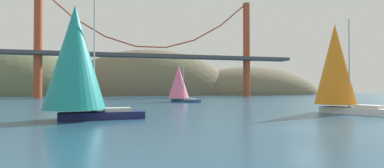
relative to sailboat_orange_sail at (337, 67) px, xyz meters
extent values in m
plane|color=navy|center=(-12.92, -12.34, -5.64)|extent=(360.00, 360.00, 0.00)
ellipsoid|color=#5B6647|center=(-67.92, 122.66, -5.64)|extent=(64.25, 44.00, 41.83)
ellipsoid|color=#6B664C|center=(47.08, 122.66, -5.64)|extent=(79.45, 44.00, 30.76)
ellipsoid|color=#6B664C|center=(-7.92, 122.66, -5.64)|extent=(85.48, 44.00, 46.03)
cylinder|color=#A34228|center=(-51.83, 82.66, 13.44)|extent=(2.80, 2.80, 38.16)
cylinder|color=#A34228|center=(25.99, 82.66, 13.44)|extent=(2.80, 2.80, 38.16)
cube|color=#47474C|center=(-12.92, 82.66, 9.85)|extent=(113.82, 6.00, 1.20)
cylinder|color=#A34228|center=(-46.27, 82.66, 27.70)|extent=(11.44, 0.50, 10.01)
cylinder|color=#A34228|center=(-35.16, 82.66, 19.68)|extent=(11.37, 0.50, 6.86)
cylinder|color=#A34228|center=(-24.04, 82.66, 14.86)|extent=(11.26, 0.50, 3.69)
cylinder|color=#A34228|center=(-12.92, 82.66, 13.25)|extent=(11.12, 0.50, 0.50)
cylinder|color=#A34228|center=(-1.80, 82.66, 14.86)|extent=(11.26, 0.50, 3.69)
cylinder|color=#A34228|center=(9.31, 82.66, 19.68)|extent=(11.37, 0.50, 6.86)
cylinder|color=#A34228|center=(20.43, 82.66, 27.70)|extent=(11.44, 0.50, 10.01)
cube|color=white|center=(0.79, -2.25, -5.25)|extent=(5.01, 8.39, 0.76)
cube|color=beige|center=(1.27, -3.61, -4.69)|extent=(2.63, 3.05, 0.36)
cylinder|color=#B2B2B7|center=(0.52, -1.49, 0.34)|extent=(0.14, 0.14, 10.43)
cone|color=orange|center=(-0.06, 0.18, 0.38)|extent=(6.17, 6.17, 9.91)
cube|color=navy|center=(-10.85, 34.72, -5.32)|extent=(5.72, 7.57, 0.63)
cube|color=beige|center=(-10.19, 33.57, -4.83)|extent=(2.73, 2.94, 0.36)
cylinder|color=#B2B2B7|center=(-11.22, 35.36, -0.66)|extent=(0.14, 0.14, 8.70)
cone|color=pink|center=(-12.03, 36.77, -1.00)|extent=(6.48, 6.48, 7.42)
cube|color=#191E4C|center=(-27.53, -1.06, -5.28)|extent=(8.10, 3.17, 0.72)
cube|color=beige|center=(-26.12, -0.90, -4.74)|extent=(2.70, 2.02, 0.36)
cylinder|color=#B2B2B7|center=(-28.31, -1.14, 0.58)|extent=(0.14, 0.14, 10.99)
cone|color=teal|center=(-30.04, -1.34, 0.30)|extent=(6.22, 6.22, 9.84)
sphere|color=green|center=(-28.92, 11.14, -5.33)|extent=(1.10, 1.10, 1.10)
cylinder|color=black|center=(-28.92, 11.14, -4.29)|extent=(0.20, 0.20, 1.60)
sphere|color=#F2EA99|center=(-28.92, 11.14, -3.37)|extent=(0.24, 0.24, 0.24)
camera|label=1|loc=(-26.48, -31.62, -2.76)|focal=28.44mm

